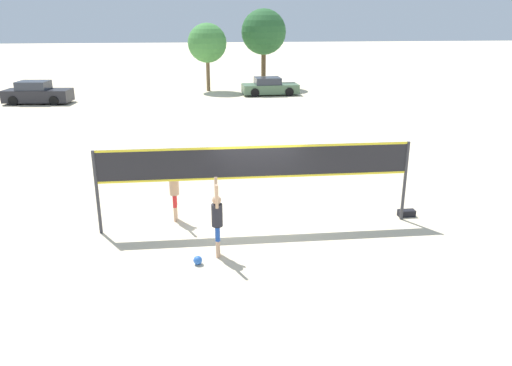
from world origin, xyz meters
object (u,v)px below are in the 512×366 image
object	(u,v)px
tree_left_cluster	(264,32)
gear_bag	(406,213)
tree_right_cluster	(207,43)
player_spiker	(217,217)
volleyball	(198,260)
player_blocker	(174,187)
parked_car_mid	(270,87)
volleyball_net	(256,167)
parked_car_near	(37,93)

from	to	relation	value
tree_left_cluster	gear_bag	bearing A→B (deg)	-88.46
tree_left_cluster	tree_right_cluster	world-z (taller)	tree_left_cluster
player_spiker	volleyball	world-z (taller)	player_spiker
player_blocker	volleyball	distance (m)	3.11
gear_bag	parked_car_mid	size ratio (longest dim) A/B	0.12
player_blocker	parked_car_mid	distance (m)	24.76
volleyball_net	player_spiker	distance (m)	2.25
gear_bag	tree_right_cluster	xyz separation A→B (m)	(-5.42, 27.04, 3.60)
player_blocker	parked_car_near	size ratio (longest dim) A/B	0.44
volleyball_net	parked_car_near	distance (m)	25.93
player_spiker	gear_bag	world-z (taller)	player_spiker
volleyball	parked_car_near	size ratio (longest dim) A/B	0.05
volleyball	tree_left_cluster	distance (m)	31.79
volleyball_net	player_blocker	distance (m)	2.56
player_blocker	gear_bag	world-z (taller)	player_blocker
volleyball	tree_right_cluster	xyz separation A→B (m)	(0.92, 29.44, 3.59)
parked_car_near	tree_right_cluster	bearing A→B (deg)	26.98
player_blocker	parked_car_near	distance (m)	24.22
player_spiker	tree_right_cluster	distance (m)	29.14
volleyball_net	volleyball	xyz separation A→B (m)	(-1.69, -2.19, -1.69)
player_blocker	gear_bag	bearing A→B (deg)	85.99
parked_car_mid	volleyball_net	bearing A→B (deg)	-101.18
tree_right_cluster	player_spiker	bearing A→B (deg)	-90.81
tree_left_cluster	tree_right_cluster	xyz separation A→B (m)	(-4.65, -1.55, -0.76)
parked_car_mid	volleyball	bearing A→B (deg)	-103.97
gear_bag	tree_left_cluster	xyz separation A→B (m)	(-0.77, 28.59, 4.36)
player_spiker	player_blocker	distance (m)	2.73
player_blocker	tree_left_cluster	size ratio (longest dim) A/B	0.31
volleyball	parked_car_near	xyz separation A→B (m)	(-10.93, 24.82, 0.57)
tree_right_cluster	parked_car_mid	bearing A→B (deg)	-29.24
player_spiker	volleyball	xyz separation A→B (m)	(-0.51, -0.42, -0.94)
player_blocker	parked_car_mid	world-z (taller)	player_blocker
player_blocker	parked_car_near	world-z (taller)	player_blocker
tree_right_cluster	player_blocker	bearing A→B (deg)	-93.39
tree_right_cluster	tree_left_cluster	bearing A→B (deg)	18.45
volleyball	gear_bag	size ratio (longest dim) A/B	0.44
player_spiker	player_blocker	xyz separation A→B (m)	(-1.16, 2.47, -0.02)
volleyball_net	parked_car_mid	distance (m)	25.01
volleyball_net	parked_car_mid	size ratio (longest dim) A/B	2.08
volleyball_net	tree_right_cluster	distance (m)	27.33
parked_car_mid	tree_right_cluster	distance (m)	6.11
tree_left_cluster	volleyball	bearing A→B (deg)	-100.19
volleyball_net	parked_car_near	size ratio (longest dim) A/B	1.95
player_spiker	player_blocker	world-z (taller)	player_spiker
tree_right_cluster	gear_bag	bearing A→B (deg)	-78.68
player_blocker	tree_left_cluster	world-z (taller)	tree_left_cluster
tree_right_cluster	volleyball_net	bearing A→B (deg)	-88.39
player_blocker	gear_bag	xyz separation A→B (m)	(6.99, -0.49, -0.94)
player_spiker	volleyball	size ratio (longest dim) A/B	9.07
gear_bag	parked_car_near	bearing A→B (deg)	127.60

